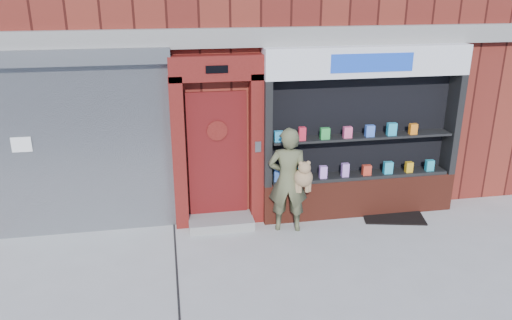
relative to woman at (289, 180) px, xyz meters
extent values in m
plane|color=#9E9E99|center=(-0.36, -1.39, -0.90)|extent=(80.00, 80.00, 0.00)
cube|color=gray|center=(-0.36, 0.53, 2.25)|extent=(12.00, 0.16, 0.30)
cube|color=gray|center=(-3.36, 0.55, 0.50)|extent=(3.00, 0.10, 2.80)
cube|color=slate|center=(-3.36, 0.49, 2.02)|extent=(3.10, 0.30, 0.24)
cube|color=white|center=(-4.16, 0.48, 0.70)|extent=(0.30, 0.01, 0.24)
cube|color=#55110E|center=(-1.76, 0.47, 0.40)|extent=(0.22, 0.28, 2.60)
cube|color=#55110E|center=(-0.46, 0.47, 0.40)|extent=(0.22, 0.28, 2.60)
cube|color=#55110E|center=(-1.11, 0.47, 1.80)|extent=(1.50, 0.28, 0.40)
cube|color=black|center=(-1.11, 0.32, 1.80)|extent=(0.35, 0.01, 0.12)
cube|color=#550F0F|center=(-1.11, 0.58, 0.30)|extent=(1.00, 0.06, 2.20)
cylinder|color=black|center=(-1.11, 0.54, 0.75)|extent=(0.28, 0.02, 0.28)
cylinder|color=#55110E|center=(-1.11, 0.53, 0.75)|extent=(0.34, 0.02, 0.34)
cube|color=gray|center=(-1.11, 0.31, -0.83)|extent=(1.10, 0.55, 0.15)
cube|color=slate|center=(-0.46, 0.32, 0.50)|extent=(0.10, 0.02, 0.18)
cube|color=maroon|center=(1.39, 0.41, -0.55)|extent=(3.50, 0.40, 0.70)
cube|color=black|center=(-0.30, 0.41, 0.70)|extent=(0.12, 0.40, 1.80)
cube|color=black|center=(3.08, 0.41, 0.70)|extent=(0.12, 0.40, 1.80)
cube|color=black|center=(1.39, 0.59, 0.70)|extent=(3.30, 0.03, 1.80)
cube|color=black|center=(1.39, 0.41, -0.17)|extent=(3.20, 0.36, 0.06)
cube|color=black|center=(1.39, 0.41, 0.55)|extent=(3.20, 0.36, 0.04)
cube|color=white|center=(1.39, 0.41, 1.85)|extent=(3.50, 0.40, 0.50)
cube|color=blue|center=(1.39, 0.20, 1.85)|extent=(1.40, 0.01, 0.30)
cube|color=blue|center=(-0.11, 0.33, -0.03)|extent=(0.14, 0.09, 0.23)
cube|color=#28C7C9|center=(0.29, 0.33, -0.05)|extent=(0.12, 0.09, 0.20)
cube|color=#C988F5|center=(0.69, 0.33, -0.04)|extent=(0.12, 0.09, 0.22)
cube|color=#B97BDE|center=(1.09, 0.33, -0.03)|extent=(0.12, 0.09, 0.24)
cube|color=red|center=(1.49, 0.33, -0.05)|extent=(0.15, 0.09, 0.18)
cube|color=#26A2C1|center=(1.89, 0.33, -0.04)|extent=(0.16, 0.09, 0.22)
cube|color=gold|center=(2.29, 0.33, -0.05)|extent=(0.13, 0.09, 0.19)
cube|color=teal|center=(2.69, 0.33, -0.05)|extent=(0.14, 0.09, 0.20)
cube|color=#2999D1|center=(-0.11, 0.33, 0.65)|extent=(0.15, 0.09, 0.18)
cube|color=red|center=(0.29, 0.33, 0.68)|extent=(0.12, 0.09, 0.23)
cube|color=green|center=(0.69, 0.33, 0.66)|extent=(0.15, 0.09, 0.19)
cube|color=#EC4E81|center=(1.09, 0.33, 0.66)|extent=(0.14, 0.09, 0.19)
cube|color=#3E6BD5|center=(1.49, 0.33, 0.66)|extent=(0.15, 0.09, 0.20)
cube|color=#27A3C5|center=(1.89, 0.33, 0.67)|extent=(0.16, 0.09, 0.22)
cube|color=orange|center=(2.29, 0.33, 0.66)|extent=(0.13, 0.09, 0.18)
imported|color=#535538|center=(-0.02, 0.01, -0.01)|extent=(0.73, 0.56, 1.79)
sphere|color=olive|center=(0.21, -0.11, 0.06)|extent=(0.31, 0.31, 0.31)
sphere|color=olive|center=(0.21, -0.16, 0.25)|extent=(0.21, 0.21, 0.21)
sphere|color=olive|center=(0.15, -0.16, 0.33)|extent=(0.07, 0.07, 0.07)
sphere|color=olive|center=(0.27, -0.16, 0.33)|extent=(0.07, 0.07, 0.07)
cylinder|color=olive|center=(0.11, -0.11, -0.09)|extent=(0.07, 0.07, 0.19)
cylinder|color=olive|center=(0.31, -0.11, -0.09)|extent=(0.07, 0.07, 0.19)
cylinder|color=olive|center=(0.15, -0.13, -0.09)|extent=(0.07, 0.07, 0.19)
cylinder|color=olive|center=(0.27, -0.13, -0.09)|extent=(0.07, 0.07, 0.19)
cube|color=black|center=(1.98, 0.16, -0.89)|extent=(1.20, 0.96, 0.03)
camera|label=1|loc=(-1.90, -7.40, 3.07)|focal=35.00mm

